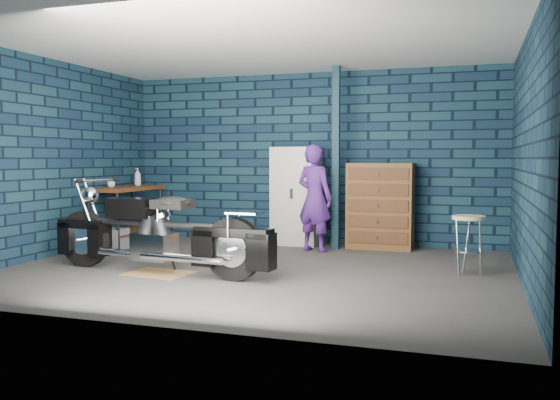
# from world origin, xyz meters

# --- Properties ---
(ground) EXTENTS (6.00, 6.00, 0.00)m
(ground) POSITION_xyz_m (0.00, 0.00, 0.00)
(ground) COLOR #454340
(ground) RESTS_ON ground
(room_walls) EXTENTS (6.02, 5.01, 2.71)m
(room_walls) POSITION_xyz_m (0.00, 0.55, 1.90)
(room_walls) COLOR #102237
(room_walls) RESTS_ON ground
(support_post) EXTENTS (0.10, 0.10, 2.70)m
(support_post) POSITION_xyz_m (0.55, 1.95, 1.35)
(support_post) COLOR #122C38
(support_post) RESTS_ON ground
(workbench) EXTENTS (0.60, 1.40, 0.91)m
(workbench) POSITION_xyz_m (-2.68, 1.41, 0.46)
(workbench) COLOR #59331A
(workbench) RESTS_ON ground
(drip_mat) EXTENTS (0.79, 0.63, 0.01)m
(drip_mat) POSITION_xyz_m (-1.00, -0.54, 0.00)
(drip_mat) COLOR olive
(drip_mat) RESTS_ON ground
(motorcycle) EXTENTS (2.55, 0.94, 1.10)m
(motorcycle) POSITION_xyz_m (-1.00, -0.54, 0.55)
(motorcycle) COLOR black
(motorcycle) RESTS_ON ground
(person) EXTENTS (0.66, 0.55, 1.55)m
(person) POSITION_xyz_m (0.30, 1.66, 0.77)
(person) COLOR #4C217D
(person) RESTS_ON ground
(storage_bin) EXTENTS (0.49, 0.35, 0.31)m
(storage_bin) POSITION_xyz_m (-2.66, 0.91, 0.15)
(storage_bin) COLOR gray
(storage_bin) RESTS_ON ground
(locker) EXTENTS (0.71, 0.51, 1.52)m
(locker) POSITION_xyz_m (-0.15, 2.23, 0.76)
(locker) COLOR beige
(locker) RESTS_ON ground
(tool_chest) EXTENTS (0.96, 0.53, 1.28)m
(tool_chest) POSITION_xyz_m (1.17, 2.23, 0.64)
(tool_chest) COLOR brown
(tool_chest) RESTS_ON ground
(shop_stool) EXTENTS (0.49, 0.49, 0.69)m
(shop_stool) POSITION_xyz_m (2.44, 0.53, 0.34)
(shop_stool) COLOR #C6B895
(shop_stool) RESTS_ON ground
(cup_a) EXTENTS (0.12, 0.12, 0.09)m
(cup_a) POSITION_xyz_m (-2.74, 1.10, 0.96)
(cup_a) COLOR #C6B895
(cup_a) RESTS_ON workbench
(bottle) EXTENTS (0.13, 0.13, 0.28)m
(bottle) POSITION_xyz_m (-2.73, 1.84, 1.05)
(bottle) COLOR gray
(bottle) RESTS_ON workbench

